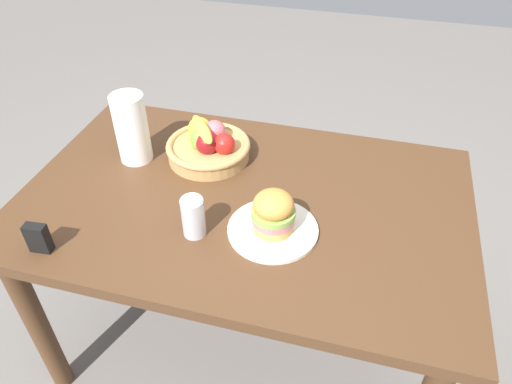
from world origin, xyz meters
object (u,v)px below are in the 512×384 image
soda_can (193,217)px  napkin_holder (38,238)px  sandwich (273,212)px  fruit_basket (208,145)px  paper_towel_roll (132,128)px  plate (273,230)px

soda_can → napkin_holder: bearing=-155.8°
sandwich → fruit_basket: (-0.30, 0.30, -0.03)m
sandwich → napkin_holder: 0.64m
sandwich → napkin_holder: size_ratio=1.42×
fruit_basket → paper_towel_roll: (-0.24, -0.07, 0.07)m
sandwich → paper_towel_roll: (-0.54, 0.23, 0.05)m
plate → paper_towel_roll: bearing=156.7°
fruit_basket → plate: bearing=-45.2°
plate → soda_can: size_ratio=2.08×
fruit_basket → napkin_holder: fruit_basket is taller
napkin_holder → soda_can: bearing=19.2°
plate → napkin_holder: (-0.60, -0.24, 0.04)m
sandwich → napkin_holder: bearing=-158.4°
soda_can → sandwich: bearing=16.8°
soda_can → fruit_basket: (-0.09, 0.37, -0.01)m
plate → sandwich: size_ratio=2.05×
sandwich → soda_can: 0.22m
sandwich → napkin_holder: (-0.60, -0.24, -0.03)m
sandwich → fruit_basket: sandwich is taller
soda_can → fruit_basket: size_ratio=0.43×
plate → sandwich: (0.00, 0.00, 0.07)m
napkin_holder → sandwich: bearing=16.6°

